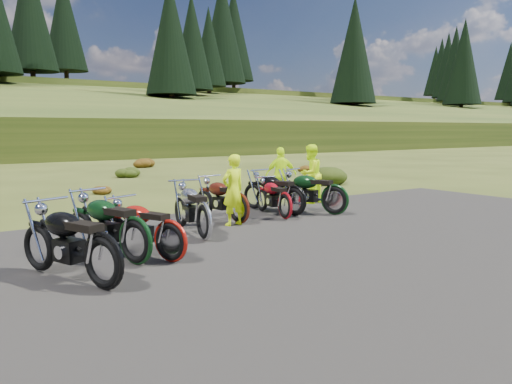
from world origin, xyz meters
TOP-DOWN VIEW (x-y plane):
  - ground at (0.00, 0.00)m, footprint 300.00×300.00m
  - gravel_pad at (0.00, -2.00)m, footprint 20.00×12.00m
  - conifer_24 at (9.00, 68.00)m, footprint 7.04×7.04m
  - conifer_25 at (15.00, 74.00)m, footprint 6.60×6.60m
  - conifer_26 at (21.00, 49.00)m, footprint 6.16×6.16m
  - conifer_27 at (27.00, 55.00)m, footprint 5.72×5.72m
  - conifer_28 at (33.00, 61.00)m, footprint 5.28×5.28m
  - conifer_29 at (39.00, 67.00)m, footprint 7.92×7.92m
  - conifer_30 at (45.00, 73.00)m, footprint 7.48×7.48m
  - conifer_31 at (51.00, 48.00)m, footprint 7.04×7.04m
  - conifer_32 at (57.00, 54.00)m, footprint 6.60×6.60m
  - conifer_33 at (63.00, 60.00)m, footprint 6.16×6.16m
  - conifer_34 at (69.00, 66.00)m, footprint 5.72×5.72m
  - conifer_35 at (75.00, 72.00)m, footprint 5.28×5.28m
  - conifer_36 at (81.00, 78.00)m, footprint 7.92×7.92m
  - conifer_37 at (87.00, 53.00)m, footprint 7.48×7.48m
  - conifer_38 at (93.00, 59.00)m, footprint 7.04×7.04m
  - conifer_39 at (99.00, 65.00)m, footprint 6.60×6.60m
  - conifer_40 at (105.00, 71.00)m, footprint 6.16×6.16m
  - conifer_41 at (111.00, 77.00)m, footprint 5.72×5.72m
  - conifer_45 at (135.00, 70.00)m, footprint 7.04×7.04m
  - shrub_4 at (-0.40, 9.20)m, footprint 0.77×0.77m
  - shrub_5 at (2.50, 14.50)m, footprint 1.03×1.03m
  - shrub_6 at (5.40, 19.80)m, footprint 1.30×1.30m
  - shrub_7 at (8.30, 7.10)m, footprint 1.56×1.56m
  - shrub_8 at (11.20, 12.40)m, footprint 0.77×0.77m
  - motorcycle_0 at (-3.57, -1.14)m, footprint 1.52×2.40m
  - motorcycle_1 at (-2.20, -0.34)m, footprint 1.39×2.11m
  - motorcycle_2 at (-2.74, -0.17)m, footprint 1.41×2.38m
  - motorcycle_3 at (-0.96, 0.80)m, footprint 1.01×2.23m
  - motorcycle_4 at (0.55, 1.87)m, footprint 0.92×2.13m
  - motorcycle_5 at (2.28, 1.97)m, footprint 1.13×2.28m
  - motorcycle_6 at (1.79, 1.73)m, footprint 0.90×1.96m
  - motorcycle_7 at (3.23, 1.50)m, footprint 1.48×2.34m
  - person_middle at (0.35, 1.80)m, footprint 0.64×0.46m
  - person_right_a at (4.05, 3.42)m, footprint 1.00×0.87m
  - person_right_b at (3.43, 4.04)m, footprint 1.05×0.70m

SIDE VIEW (x-z plane):
  - ground at x=0.00m, z-range 0.00..0.00m
  - gravel_pad at x=0.00m, z-range -0.02..0.02m
  - motorcycle_0 at x=-3.57m, z-range -0.60..0.60m
  - motorcycle_1 at x=-2.20m, z-range -0.53..0.53m
  - motorcycle_2 at x=-2.74m, z-range -0.59..0.59m
  - motorcycle_3 at x=-0.96m, z-range -0.56..0.56m
  - motorcycle_4 at x=0.55m, z-range -0.54..0.54m
  - motorcycle_5 at x=2.28m, z-range -0.57..0.57m
  - motorcycle_6 at x=1.79m, z-range -0.49..0.49m
  - motorcycle_7 at x=3.23m, z-range -0.58..0.58m
  - shrub_4 at x=-0.40m, z-range 0.00..0.45m
  - shrub_8 at x=11.20m, z-range 0.00..0.45m
  - shrub_5 at x=2.50m, z-range 0.00..0.61m
  - shrub_6 at x=5.40m, z-range 0.00..0.77m
  - shrub_7 at x=8.30m, z-range 0.00..0.92m
  - person_middle at x=0.35m, z-range 0.00..1.62m
  - person_right_b at x=3.43m, z-range 0.00..1.66m
  - person_right_a at x=4.05m, z-range 0.00..1.74m
  - conifer_26 at x=21.00m, z-range 5.37..21.37m
  - conifer_27 at x=27.00m, z-range 6.56..21.56m
  - conifer_31 at x=51.00m, z-range 5.18..23.18m
  - conifer_28 at x=33.00m, z-range 7.76..21.76m
  - conifer_32 at x=57.00m, z-range 6.37..23.37m
  - conifer_33 at x=63.00m, z-range 7.56..23.56m
  - conifer_37 at x=87.00m, z-range 6.17..25.17m
  - conifer_34 at x=69.00m, z-range 8.76..23.76m
  - conifer_38 at x=93.00m, z-range 7.37..25.37m
  - conifer_35 at x=75.00m, z-range 9.95..23.95m
  - conifer_39 at x=99.00m, z-range 8.56..25.56m
  - conifer_41 at x=111.00m, z-range 10.15..25.15m
  - conifer_40 at x=105.00m, z-range 9.76..25.76m
  - conifer_24 at x=9.00m, z-range 9.16..27.16m
  - conifer_45 at x=135.00m, z-range 9.56..27.56m
  - conifer_25 at x=15.00m, z-range 10.16..27.16m
  - conifer_29 at x=39.00m, z-range 8.97..28.97m
  - conifer_30 at x=45.00m, z-range 10.16..29.16m
  - conifer_36 at x=81.00m, z-range 10.16..30.16m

